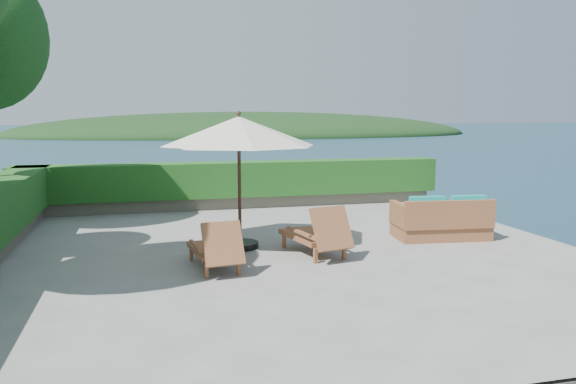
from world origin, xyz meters
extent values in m
plane|color=gray|center=(0.00, 0.00, 0.00)|extent=(12.00, 12.00, 0.00)
cube|color=#5E564B|center=(0.00, 0.00, -1.55)|extent=(12.00, 12.00, 3.00)
ellipsoid|color=black|center=(25.00, 140.00, -3.00)|extent=(126.00, 57.60, 12.60)
cube|color=#6E6758|center=(0.00, 5.60, 0.18)|extent=(12.00, 0.60, 0.36)
cube|color=#184413|center=(0.00, 5.60, 0.85)|extent=(12.40, 0.90, 1.00)
cylinder|color=black|center=(-0.78, 0.59, 0.06)|extent=(0.76, 0.76, 0.12)
cylinder|color=#381F14|center=(-0.78, 0.59, 1.35)|extent=(0.07, 0.07, 2.71)
cone|color=beige|center=(-0.78, 0.59, 2.40)|extent=(3.15, 3.15, 0.60)
sphere|color=#381F14|center=(-0.78, 0.59, 2.76)|extent=(0.10, 0.10, 0.10)
cube|color=brown|center=(-1.69, -1.44, 0.13)|extent=(0.07, 0.07, 0.26)
cube|color=brown|center=(-1.13, -1.37, 0.13)|extent=(0.07, 0.07, 0.26)
cube|color=brown|center=(-1.85, -0.23, 0.13)|extent=(0.07, 0.07, 0.26)
cube|color=brown|center=(-1.28, -0.16, 0.13)|extent=(0.07, 0.07, 0.26)
cube|color=brown|center=(-1.50, -0.70, 0.30)|extent=(0.83, 1.39, 0.09)
cube|color=brown|center=(-1.41, -1.45, 0.59)|extent=(0.72, 0.51, 0.71)
cube|color=brown|center=(-1.82, -0.94, 0.46)|extent=(0.17, 0.86, 0.05)
cube|color=brown|center=(-1.13, -0.86, 0.46)|extent=(0.17, 0.86, 0.05)
cube|color=brown|center=(0.37, -0.97, 0.14)|extent=(0.08, 0.08, 0.29)
cube|color=brown|center=(0.98, -0.85, 0.14)|extent=(0.08, 0.08, 0.29)
cube|color=brown|center=(0.10, 0.33, 0.14)|extent=(0.08, 0.08, 0.29)
cube|color=brown|center=(0.71, 0.46, 0.14)|extent=(0.08, 0.08, 0.29)
cube|color=brown|center=(0.52, -0.15, 0.33)|extent=(1.01, 1.56, 0.10)
cube|color=brown|center=(0.69, -0.96, 0.64)|extent=(0.81, 0.61, 0.78)
cube|color=brown|center=(0.19, -0.44, 0.50)|extent=(0.26, 0.94, 0.06)
cube|color=brown|center=(0.93, -0.29, 0.50)|extent=(0.26, 0.94, 0.06)
cube|color=brown|center=(-1.28, -0.32, 0.21)|extent=(0.05, 0.05, 0.43)
cube|color=brown|center=(-0.95, -0.21, 0.21)|extent=(0.05, 0.05, 0.43)
cube|color=brown|center=(-1.39, 0.01, 0.21)|extent=(0.05, 0.05, 0.43)
cube|color=brown|center=(-1.06, 0.12, 0.21)|extent=(0.05, 0.05, 0.43)
cube|color=brown|center=(-1.17, -0.10, 0.45)|extent=(0.56, 0.56, 0.05)
cube|color=brown|center=(3.70, 0.38, 0.22)|extent=(2.10, 1.21, 0.45)
cube|color=brown|center=(3.65, -0.08, 0.61)|extent=(2.01, 0.37, 0.61)
cube|color=brown|center=(2.75, 0.49, 0.56)|extent=(0.24, 1.01, 0.50)
cube|color=brown|center=(4.65, 0.28, 0.56)|extent=(0.24, 1.01, 0.50)
cube|color=teal|center=(3.24, 0.49, 0.55)|extent=(0.95, 0.89, 0.20)
cube|color=teal|center=(4.17, 0.39, 0.55)|extent=(0.95, 0.89, 0.20)
cube|color=teal|center=(3.20, 0.08, 0.80)|extent=(0.79, 0.24, 0.40)
cube|color=teal|center=(4.13, -0.02, 0.80)|extent=(0.79, 0.24, 0.40)
camera|label=1|loc=(-2.64, -10.64, 2.75)|focal=35.00mm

